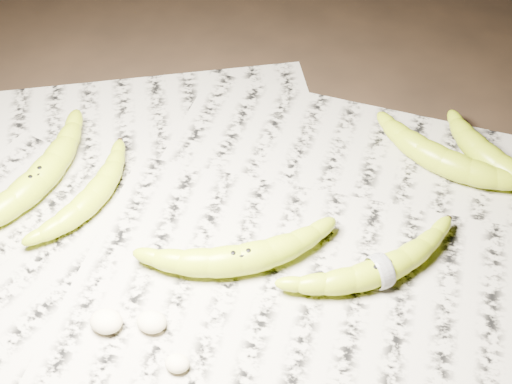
% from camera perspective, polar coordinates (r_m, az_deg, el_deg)
% --- Properties ---
extents(ground, '(3.00, 3.00, 0.00)m').
position_cam_1_polar(ground, '(0.89, -0.71, -2.43)').
color(ground, black).
rests_on(ground, ground).
extents(newspaper_patch, '(0.90, 0.70, 0.01)m').
position_cam_1_polar(newspaper_patch, '(0.87, -3.22, -3.81)').
color(newspaper_patch, '#A8A290').
rests_on(newspaper_patch, ground).
extents(banana_left_a, '(0.12, 0.24, 0.04)m').
position_cam_1_polar(banana_left_a, '(0.95, -17.18, 0.94)').
color(banana_left_a, '#AFC018').
rests_on(banana_left_a, newspaper_patch).
extents(banana_left_b, '(0.10, 0.18, 0.03)m').
position_cam_1_polar(banana_left_b, '(0.91, -12.96, -0.26)').
color(banana_left_b, '#AFC018').
rests_on(banana_left_b, newspaper_patch).
extents(banana_center, '(0.21, 0.14, 0.04)m').
position_cam_1_polar(banana_center, '(0.83, -1.24, -5.27)').
color(banana_center, '#AFC018').
rests_on(banana_center, newspaper_patch).
extents(banana_taped, '(0.20, 0.16, 0.03)m').
position_cam_1_polar(banana_taped, '(0.83, 9.91, -6.11)').
color(banana_taped, '#AFC018').
rests_on(banana_taped, newspaper_patch).
extents(banana_upper_a, '(0.20, 0.13, 0.04)m').
position_cam_1_polar(banana_upper_a, '(0.96, 14.84, 2.53)').
color(banana_upper_a, '#AFC018').
rests_on(banana_upper_a, newspaper_patch).
extents(banana_upper_b, '(0.18, 0.17, 0.04)m').
position_cam_1_polar(banana_upper_b, '(0.98, 18.84, 2.16)').
color(banana_upper_b, '#AFC018').
rests_on(banana_upper_b, newspaper_patch).
extents(measuring_tape, '(0.03, 0.04, 0.04)m').
position_cam_1_polar(measuring_tape, '(0.83, 9.91, -6.11)').
color(measuring_tape, white).
rests_on(measuring_tape, newspaper_patch).
extents(flesh_chunk_a, '(0.04, 0.03, 0.02)m').
position_cam_1_polar(flesh_chunk_a, '(0.80, -11.93, -9.94)').
color(flesh_chunk_a, beige).
rests_on(flesh_chunk_a, newspaper_patch).
extents(flesh_chunk_b, '(0.03, 0.03, 0.02)m').
position_cam_1_polar(flesh_chunk_b, '(0.80, -8.37, -10.09)').
color(flesh_chunk_b, beige).
rests_on(flesh_chunk_b, newspaper_patch).
extents(flesh_chunk_c, '(0.03, 0.02, 0.02)m').
position_cam_1_polar(flesh_chunk_c, '(0.77, -6.34, -13.33)').
color(flesh_chunk_c, beige).
rests_on(flesh_chunk_c, newspaper_patch).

